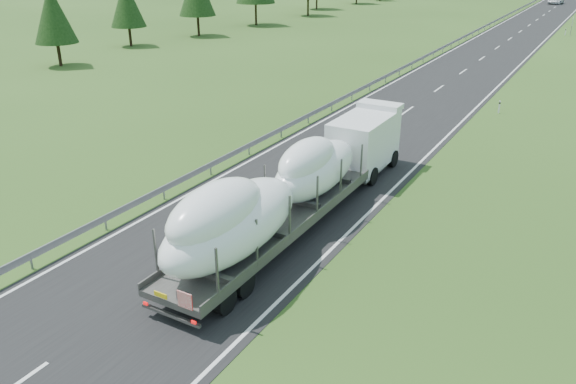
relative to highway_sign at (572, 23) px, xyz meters
The scene contains 6 objects.
ground 80.34m from the highway_sign, 95.14° to the right, with size 400.00×400.00×0.00m, color #2B4B19.
road_surface 21.33m from the highway_sign, 109.80° to the left, with size 10.00×400.00×0.02m, color black.
guardrail 23.57m from the highway_sign, 122.08° to the left, with size 0.10×400.00×0.76m.
highway_sign is the anchor object (origin of this frame).
boat_truck 75.69m from the highway_sign, 93.82° to the right, with size 3.03×19.71×4.27m.
distant_van 55.71m from the highway_sign, 98.36° to the left, with size 2.74×5.95×1.65m, color silver.
Camera 1 is at (13.61, -15.91, 12.05)m, focal length 35.00 mm.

